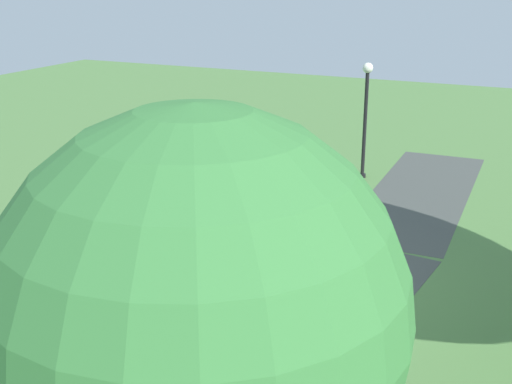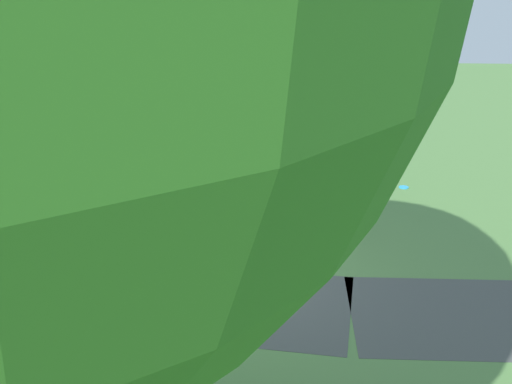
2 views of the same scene
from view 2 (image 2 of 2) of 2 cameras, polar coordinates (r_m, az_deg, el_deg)
name	(u,v)px [view 2 (image 2 of 2)]	position (r m, az deg, el deg)	size (l,w,h in m)	color
ground_plane	(231,271)	(11.40, -2.25, -7.03)	(48.00, 48.00, 0.00)	#517D41
footpath_segment_mid	(107,291)	(11.04, -13.06, -8.53)	(8.22, 3.29, 0.01)	#454945
lawn_boulder	(103,207)	(13.35, -13.38, -1.33)	(1.39, 1.53, 0.87)	gray
woman_with_handbag	(357,153)	(15.03, 8.97, 3.46)	(0.36, 0.49, 1.64)	beige
man_near_boulder	(331,184)	(12.91, 6.67, 0.71)	(0.43, 0.41, 1.62)	#321524
handbag_on_grass	(323,196)	(14.51, 5.97, -0.37)	(0.38, 0.38, 0.31)	brown
backpack_by_boulder	(78,198)	(14.72, -15.54, -0.50)	(0.34, 0.34, 0.40)	brown
frisbee_on_grass	(404,187)	(15.78, 12.96, 0.41)	(0.24, 0.24, 0.02)	#2BA0DA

